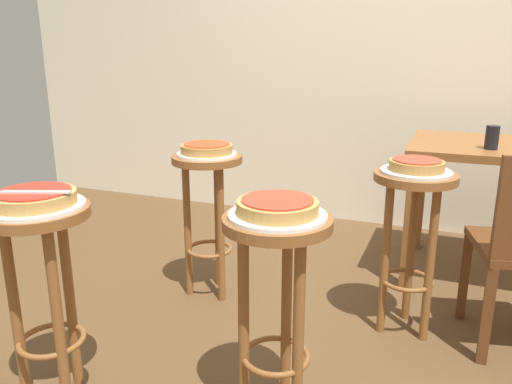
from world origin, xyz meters
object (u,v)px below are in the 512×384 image
(dining_table, at_px, (503,168))
(stool_leftside, at_px, (412,220))
(serving_plate_leftside, at_px, (416,172))
(pizza_foreground, at_px, (34,198))
(pizza_leftside, at_px, (417,165))
(pizza_rear, at_px, (207,148))
(pizza_middle, at_px, (277,206))
(stool_foreground, at_px, (43,266))
(serving_plate_middle, at_px, (277,215))
(serving_plate_foreground, at_px, (35,206))
(serving_plate_rear, at_px, (207,154))
(cup_near_edge, at_px, (492,137))
(stool_rear, at_px, (208,196))
(stool_middle, at_px, (277,279))
(pizza_server_knife, at_px, (36,192))

(dining_table, bearing_deg, stool_leftside, -117.38)
(serving_plate_leftside, distance_m, dining_table, 0.83)
(pizza_foreground, distance_m, pizza_leftside, 1.45)
(pizza_rear, distance_m, dining_table, 1.54)
(pizza_middle, bearing_deg, pizza_rear, 129.64)
(stool_foreground, bearing_deg, serving_plate_middle, 14.80)
(pizza_middle, relative_size, stool_leftside, 0.35)
(serving_plate_foreground, height_order, pizza_rear, pizza_rear)
(stool_foreground, distance_m, pizza_foreground, 0.24)
(stool_foreground, xyz_separation_m, serving_plate_middle, (0.76, 0.20, 0.21))
(pizza_foreground, bearing_deg, serving_plate_rear, 82.08)
(pizza_foreground, distance_m, dining_table, 2.25)
(serving_plate_middle, distance_m, dining_table, 1.66)
(pizza_middle, bearing_deg, serving_plate_foreground, -165.20)
(stool_foreground, relative_size, serving_plate_foreground, 2.31)
(pizza_middle, bearing_deg, serving_plate_leftside, 65.52)
(serving_plate_middle, xyz_separation_m, cup_near_edge, (0.64, 1.32, 0.07))
(serving_plate_rear, bearing_deg, dining_table, 28.55)
(serving_plate_foreground, distance_m, cup_near_edge, 2.07)
(dining_table, bearing_deg, cup_near_edge, -115.01)
(pizza_rear, relative_size, dining_table, 0.27)
(stool_rear, distance_m, pizza_rear, 0.24)
(stool_middle, height_order, pizza_rear, pizza_rear)
(stool_foreground, relative_size, stool_leftside, 1.00)
(dining_table, bearing_deg, pizza_middle, -115.93)
(serving_plate_foreground, relative_size, pizza_leftside, 1.41)
(cup_near_edge, bearing_deg, stool_middle, -116.05)
(pizza_server_knife, bearing_deg, stool_leftside, 21.15)
(pizza_foreground, relative_size, pizza_middle, 1.05)
(cup_near_edge, relative_size, pizza_server_knife, 0.53)
(serving_plate_leftside, bearing_deg, serving_plate_foreground, -139.11)
(stool_foreground, distance_m, serving_plate_foreground, 0.21)
(serving_plate_leftside, height_order, pizza_server_knife, pizza_server_knife)
(pizza_middle, distance_m, pizza_rear, 0.98)
(pizza_foreground, height_order, pizza_leftside, same)
(cup_near_edge, height_order, pizza_server_knife, cup_near_edge)
(stool_foreground, relative_size, pizza_leftside, 3.26)
(serving_plate_rear, bearing_deg, stool_leftside, -0.09)
(serving_plate_leftside, distance_m, serving_plate_rear, 0.97)
(pizza_leftside, bearing_deg, serving_plate_foreground, -139.11)
(stool_foreground, xyz_separation_m, pizza_foreground, (0.00, 0.00, 0.24))
(pizza_foreground, relative_size, pizza_rear, 1.06)
(pizza_middle, bearing_deg, pizza_server_knife, -163.16)
(serving_plate_rear, distance_m, dining_table, 1.54)
(pizza_rear, bearing_deg, cup_near_edge, 23.99)
(stool_leftside, relative_size, dining_table, 0.78)
(stool_foreground, bearing_deg, serving_plate_foreground, 26.57)
(serving_plate_foreground, xyz_separation_m, stool_rear, (0.13, 0.95, -0.21))
(pizza_foreground, distance_m, cup_near_edge, 2.07)
(serving_plate_middle, bearing_deg, stool_rear, 129.64)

